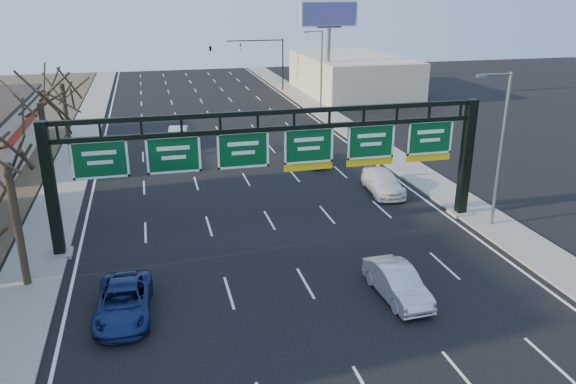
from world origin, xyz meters
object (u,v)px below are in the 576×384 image
object	(u,v)px
car_blue_suv	(124,302)
car_white_wagon	(383,182)
sign_gantry	(279,156)
car_silver_sedan	(397,283)

from	to	relation	value
car_blue_suv	car_white_wagon	size ratio (longest dim) A/B	0.97
sign_gantry	car_silver_sedan	distance (m)	9.77
car_silver_sedan	car_white_wagon	world-z (taller)	car_white_wagon
car_blue_suv	car_silver_sedan	size ratio (longest dim) A/B	1.11
car_white_wagon	car_silver_sedan	bearing A→B (deg)	-105.41
car_silver_sedan	sign_gantry	bearing A→B (deg)	110.33
car_silver_sedan	car_white_wagon	size ratio (longest dim) A/B	0.88
sign_gantry	car_white_wagon	world-z (taller)	sign_gantry
car_blue_suv	car_white_wagon	bearing A→B (deg)	38.08
car_blue_suv	car_white_wagon	world-z (taller)	car_white_wagon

